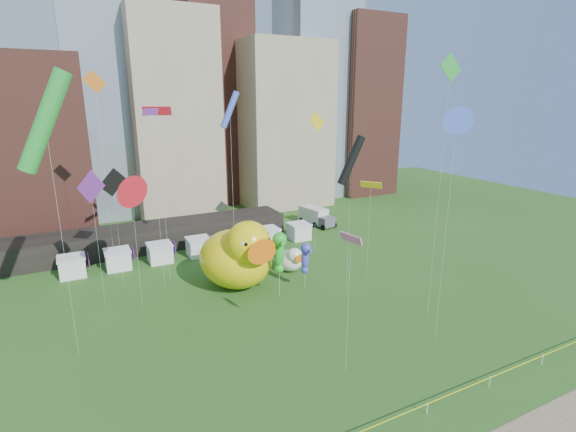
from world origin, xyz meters
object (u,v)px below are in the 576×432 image
seahorse_purple (306,256)px  big_duck (238,255)px  seahorse_green (280,249)px  small_duck (290,260)px  box_truck (316,216)px

seahorse_purple → big_duck: bearing=141.5°
seahorse_green → big_duck: bearing=131.6°
seahorse_green → small_duck: bearing=60.1°
seahorse_green → seahorse_purple: 3.53m
small_duck → seahorse_green: bearing=-135.7°
seahorse_green → box_truck: bearing=58.0°
big_duck → box_truck: big_duck is taller
seahorse_green → box_truck: seahorse_green is taller
big_duck → seahorse_green: size_ratio=1.56×
big_duck → seahorse_green: bearing=-64.4°
big_duck → seahorse_purple: size_ratio=2.08×
seahorse_purple → box_truck: seahorse_purple is taller
seahorse_green → box_truck: size_ratio=1.03×
seahorse_green → seahorse_purple: size_ratio=1.33×
big_duck → small_duck: bearing=2.4°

